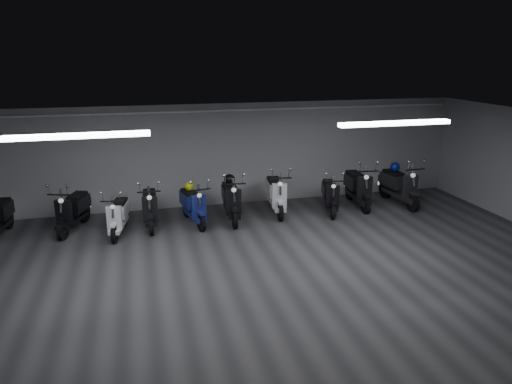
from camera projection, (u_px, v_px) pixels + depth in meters
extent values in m
cube|color=#313133|center=(263.00, 288.00, 8.54)|extent=(14.00, 10.00, 0.01)
cube|color=slate|center=(263.00, 134.00, 7.74)|extent=(14.00, 10.00, 0.01)
cube|color=gray|center=(216.00, 155.00, 12.79)|extent=(14.00, 0.01, 2.80)
cube|color=white|center=(78.00, 136.00, 7.98)|extent=(2.40, 0.18, 0.08)
cube|color=white|center=(395.00, 123.00, 9.39)|extent=(2.40, 0.18, 0.08)
cylinder|color=white|center=(215.00, 111.00, 12.36)|extent=(13.60, 0.05, 0.05)
sphere|color=navy|center=(395.00, 167.00, 13.12)|extent=(0.27, 0.27, 0.27)
sphere|color=black|center=(230.00, 179.00, 11.94)|extent=(0.28, 0.28, 0.28)
sphere|color=#CAD30C|center=(190.00, 186.00, 11.65)|extent=(0.23, 0.23, 0.23)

